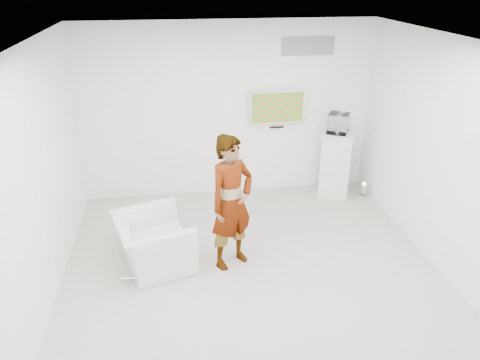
{
  "coord_description": "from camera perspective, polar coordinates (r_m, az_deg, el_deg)",
  "views": [
    {
      "loc": [
        -0.94,
        -5.22,
        3.71
      ],
      "look_at": [
        -0.07,
        0.6,
        1.06
      ],
      "focal_mm": 35.0,
      "sensor_mm": 36.0,
      "label": 1
    }
  ],
  "objects": [
    {
      "name": "vitrine",
      "position": [
        8.18,
        11.91,
        6.78
      ],
      "size": [
        0.46,
        0.46,
        0.33
      ],
      "primitive_type": "cube",
      "rotation": [
        0.0,
        0.0,
        -0.53
      ],
      "color": "white",
      "rests_on": "pedestal"
    },
    {
      "name": "wii_remote",
      "position": [
        6.08,
        -0.2,
        4.66
      ],
      "size": [
        0.09,
        0.13,
        0.03
      ],
      "primitive_type": "cube",
      "rotation": [
        0.0,
        0.0,
        0.47
      ],
      "color": "white",
      "rests_on": "person"
    },
    {
      "name": "tv",
      "position": [
        8.16,
        4.52,
        8.87
      ],
      "size": [
        1.0,
        0.08,
        0.6
      ],
      "primitive_type": "cube",
      "color": "silver",
      "rests_on": "room"
    },
    {
      "name": "armchair",
      "position": [
        6.48,
        -10.49,
        -7.42
      ],
      "size": [
        1.2,
        1.29,
        0.7
      ],
      "primitive_type": "imported",
      "rotation": [
        0.0,
        0.0,
        1.85
      ],
      "color": "white",
      "rests_on": "room"
    },
    {
      "name": "pedestal",
      "position": [
        8.42,
        11.48,
        1.95
      ],
      "size": [
        0.72,
        0.72,
        1.16
      ],
      "primitive_type": "cube",
      "rotation": [
        0.0,
        0.0,
        -0.35
      ],
      "color": "white",
      "rests_on": "room"
    },
    {
      "name": "person",
      "position": [
        6.12,
        -1.03,
        -2.78
      ],
      "size": [
        0.81,
        0.74,
        1.85
      ],
      "primitive_type": "imported",
      "rotation": [
        0.0,
        0.0,
        0.57
      ],
      "color": "white",
      "rests_on": "room"
    },
    {
      "name": "room",
      "position": [
        5.74,
        1.57,
        1.63
      ],
      "size": [
        5.01,
        5.01,
        3.0
      ],
      "color": "#AEABA0",
      "rests_on": "ground"
    },
    {
      "name": "floor_uplight",
      "position": [
        8.59,
        14.83,
        -1.16
      ],
      "size": [
        0.21,
        0.21,
        0.27
      ],
      "primitive_type": "cylinder",
      "rotation": [
        0.0,
        0.0,
        0.24
      ],
      "color": "silver",
      "rests_on": "room"
    },
    {
      "name": "logo_decal",
      "position": [
        8.12,
        8.27,
        15.83
      ],
      "size": [
        0.9,
        0.02,
        0.3
      ],
      "primitive_type": "cube",
      "color": "gray",
      "rests_on": "room"
    },
    {
      "name": "console",
      "position": [
        8.2,
        11.87,
        6.32
      ],
      "size": [
        0.08,
        0.15,
        0.19
      ],
      "primitive_type": "cube",
      "rotation": [
        0.0,
        0.0,
        -0.29
      ],
      "color": "white",
      "rests_on": "pedestal"
    }
  ]
}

